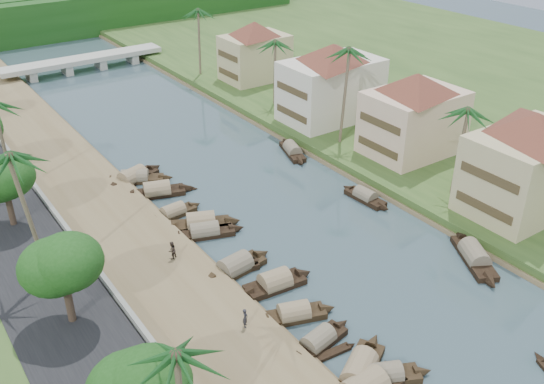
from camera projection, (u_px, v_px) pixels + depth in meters
ground at (365, 271)px, 53.97m from camera, size 220.00×220.00×0.00m
left_bank at (109, 224)px, 60.16m from camera, size 10.00×180.00×0.80m
right_bank at (369, 141)px, 77.63m from camera, size 16.00×180.00×1.20m
road at (20, 249)px, 55.75m from camera, size 8.00×180.00×1.40m
retaining_wall at (65, 229)px, 57.59m from camera, size 0.40×180.00×1.10m
far_right_fill at (541, 87)px, 96.21m from camera, size 60.00×220.00×1.15m
treeline at (34, 18)px, 124.09m from camera, size 120.00×14.00×8.00m
bridge at (83, 61)px, 105.01m from camera, size 28.00×4.00×2.40m
building_near at (529, 161)px, 59.01m from camera, size 14.85×14.85×10.20m
building_mid at (414, 113)px, 71.15m from camera, size 14.11×14.11×9.70m
building_far at (331, 81)px, 80.62m from camera, size 15.59×15.59×10.20m
building_distant at (255, 50)px, 95.76m from camera, size 12.62×12.62×9.20m
sampan_0 at (384, 376)px, 42.37m from camera, size 7.20×4.43×1.95m
sampan_2 at (359, 372)px, 42.71m from camera, size 8.56×5.93×2.32m
sampan_3 at (318, 342)px, 45.39m from camera, size 7.37×2.81×1.98m
sampan_4 at (294, 314)px, 48.16m from camera, size 7.32×3.82×2.07m
sampan_5 at (275, 283)px, 51.68m from camera, size 7.62×2.52×2.37m
sampan_6 at (235, 268)px, 53.69m from camera, size 8.31×2.94×2.41m
sampan_7 at (234, 268)px, 53.65m from camera, size 6.36×2.24×1.73m
sampan_8 at (201, 224)px, 60.18m from camera, size 8.27×5.05×2.49m
sampan_9 at (205, 232)px, 58.82m from camera, size 8.16×4.15×2.07m
sampan_10 at (173, 213)px, 62.10m from camera, size 6.88×2.01×1.92m
sampan_11 at (157, 192)px, 66.09m from camera, size 8.47×4.32×2.37m
sampan_12 at (135, 178)px, 68.85m from camera, size 8.46×5.75×2.11m
sampan_13 at (133, 178)px, 68.89m from camera, size 8.91×4.59×2.38m
sampan_14 at (474, 257)px, 55.18m from camera, size 6.19×9.19×2.30m
sampan_15 at (365, 197)px, 65.06m from camera, size 1.88×6.99×1.90m
sampan_16 at (292, 151)px, 75.46m from camera, size 3.94×8.20×2.01m
canoe_1 at (332, 353)px, 44.76m from camera, size 4.27×1.05×0.68m
canoe_2 at (171, 189)px, 67.19m from camera, size 5.58×3.87×0.87m
palm_1 at (465, 112)px, 60.01m from camera, size 3.20×3.20×10.78m
palm_2 at (346, 52)px, 70.62m from camera, size 3.20×3.20×13.20m
palm_3 at (275, 43)px, 83.79m from camera, size 3.20×3.20×10.56m
palm_4 at (176, 357)px, 30.39m from camera, size 3.20×3.20×10.53m
palm_5 at (20, 156)px, 45.43m from camera, size 3.20×3.20×13.06m
palm_7 at (197, 12)px, 95.45m from camera, size 3.20×3.20×11.92m
tree_2 at (62, 265)px, 43.65m from camera, size 5.11×5.11×7.28m
tree_3 at (3, 179)px, 56.00m from camera, size 4.94×4.94×6.96m
tree_6 at (359, 73)px, 83.16m from camera, size 5.00×5.00×7.47m
person_near at (245, 318)px, 45.96m from camera, size 0.67×0.71×1.63m
person_far at (172, 250)px, 53.92m from camera, size 1.01×0.92×1.70m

